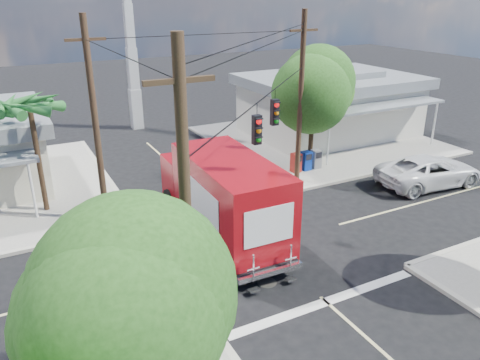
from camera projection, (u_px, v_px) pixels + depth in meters
ground at (262, 245)px, 19.34m from camera, size 120.00×120.00×0.00m
sidewalk_ne at (318, 140)px, 32.93m from camera, size 14.12×14.12×0.14m
road_markings at (281, 262)px, 18.13m from camera, size 32.00×32.00×0.01m
building_ne at (330, 103)px, 33.68m from camera, size 11.80×10.20×4.50m
radio_tower at (131, 53)px, 33.89m from camera, size 0.80×0.80×17.00m
tree_sw_front at (143, 311)px, 8.52m from camera, size 3.88×3.78×6.03m
tree_ne_front at (315, 87)px, 26.21m from camera, size 4.21×4.14×6.66m
tree_ne_back at (327, 87)px, 29.35m from camera, size 3.77×3.66×5.82m
palm_nw_front at (30, 108)px, 20.40m from camera, size 3.01×3.08×5.59m
utility_poles at (209, 132)px, 18.23m from camera, size 12.00×10.68×9.00m
vending_boxes at (306, 161)px, 26.97m from camera, size 1.90×0.50×1.10m
delivery_truck at (222, 196)px, 19.32m from camera, size 2.96×8.70×3.73m
parked_car at (429, 171)px, 25.10m from camera, size 6.10×3.27×1.63m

